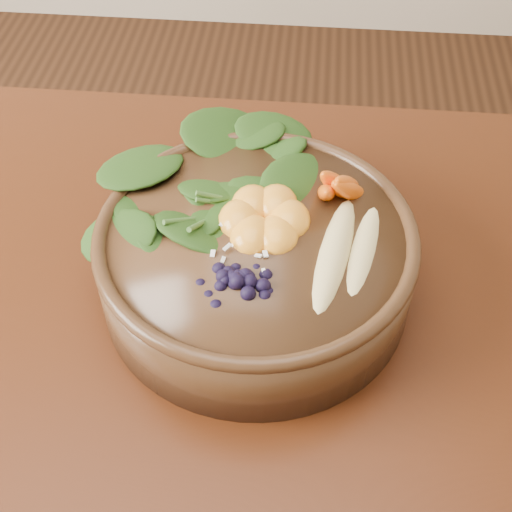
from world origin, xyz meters
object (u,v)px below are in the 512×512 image
Objects in this scene: stoneware_bowl at (256,263)px; carrot_cluster at (337,156)px; banana_halves at (351,240)px; blueberry_pile at (237,267)px; kale_heap at (230,163)px; mandarin_cluster at (264,207)px.

stoneware_bowl is 3.62× the size of carrot_cluster.
banana_halves is 1.19× the size of blueberry_pile.
kale_heap is at bearing -169.49° from carrot_cluster.
banana_halves is 0.11m from blueberry_pile.
carrot_cluster is (0.07, 0.07, 0.09)m from stoneware_bowl.
kale_heap reaches higher than blueberry_pile.
blueberry_pile is (-0.10, -0.05, 0.01)m from banana_halves.
mandarin_cluster is 0.69× the size of blueberry_pile.
banana_halves is at bearing -22.34° from mandarin_cluster.
carrot_cluster is at bearing 37.60° from mandarin_cluster.
banana_halves is at bearing -9.85° from stoneware_bowl.
stoneware_bowl is 0.06m from mandarin_cluster.
kale_heap is at bearing 99.21° from blueberry_pile.
carrot_cluster is (0.11, -0.00, 0.02)m from kale_heap.
carrot_cluster is 0.60× the size of blueberry_pile.
stoneware_bowl is at bearing -108.93° from mandarin_cluster.
blueberry_pile is (-0.09, -0.14, -0.02)m from carrot_cluster.
banana_halves reaches higher than stoneware_bowl.
blueberry_pile is (-0.01, -0.06, 0.06)m from stoneware_bowl.
carrot_cluster is at bearing 43.72° from stoneware_bowl.
mandarin_cluster is at bearing -129.81° from carrot_cluster.
kale_heap is at bearing 125.62° from mandarin_cluster.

